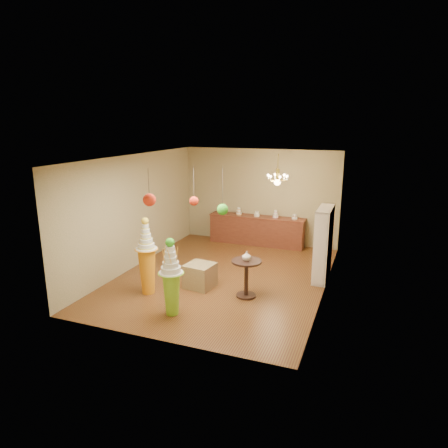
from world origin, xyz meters
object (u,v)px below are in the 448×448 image
(pedestal_orange, at_px, (147,265))
(round_table, at_px, (246,273))
(pedestal_green, at_px, (171,283))
(sideboard, at_px, (257,230))

(pedestal_orange, height_order, round_table, pedestal_orange)
(pedestal_green, bearing_deg, sideboard, 87.23)
(pedestal_orange, distance_m, round_table, 2.25)
(round_table, bearing_deg, pedestal_green, -130.87)
(pedestal_orange, bearing_deg, sideboard, 74.36)
(sideboard, height_order, round_table, sideboard)
(pedestal_green, distance_m, pedestal_orange, 1.24)
(round_table, bearing_deg, sideboard, 103.03)
(pedestal_orange, distance_m, sideboard, 4.67)
(pedestal_green, bearing_deg, round_table, 49.13)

